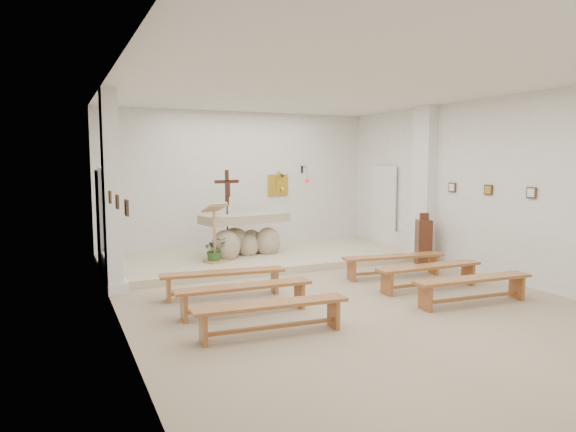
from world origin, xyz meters
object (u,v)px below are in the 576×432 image
crucifix_stand (227,206)px  bench_right_third (473,284)px  bench_right_second (429,271)px  bench_left_front (223,278)px  bench_left_second (244,292)px  donation_pedestal (423,242)px  altar (244,238)px  bench_left_third (271,311)px  lectern (215,233)px  bench_right_front (394,261)px

crucifix_stand → bench_right_third: (2.50, -4.91, -0.93)m
bench_right_second → bench_left_front: bearing=163.6°
bench_left_second → crucifix_stand: bearing=77.8°
donation_pedestal → bench_right_third: size_ratio=0.54×
bench_left_second → altar: bearing=72.5°
altar → bench_left_front: bearing=-128.1°
bench_left_front → bench_left_third: same height
bench_left_third → lectern: bearing=87.0°
bench_left_second → donation_pedestal: bearing=22.8°
altar → bench_right_third: (2.14, -4.83, -0.21)m
donation_pedestal → bench_left_front: donation_pedestal is taller
lectern → donation_pedestal: 4.57m
bench_left_front → bench_right_front: (3.49, 0.00, 0.00)m
bench_left_front → bench_right_third: (3.49, -2.10, 0.00)m
bench_left_second → bench_right_third: size_ratio=1.00×
crucifix_stand → bench_left_second: crucifix_stand is taller
altar → bench_left_third: 5.02m
bench_right_front → bench_right_third: size_ratio=1.00×
donation_pedestal → bench_left_third: 5.63m
bench_left_front → bench_left_third: bearing=-83.3°
bench_right_third → crucifix_stand: bearing=120.6°
bench_left_front → bench_left_third: (0.00, -2.10, 0.00)m
altar → crucifix_stand: (-0.36, 0.08, 0.72)m
donation_pedestal → bench_right_second: 2.28m
bench_left_second → bench_right_second: bearing=2.2°
altar → bench_left_third: size_ratio=1.00×
bench_right_second → crucifix_stand: bearing=123.2°
altar → bench_right_third: 5.29m
altar → lectern: 1.03m
bench_right_second → donation_pedestal: bearing=53.6°
lectern → bench_left_front: 2.29m
lectern → bench_left_front: lectern is taller
lectern → altar: bearing=12.1°
bench_right_second → bench_right_front: bearing=90.3°
crucifix_stand → bench_right_third: crucifix_stand is taller
altar → bench_left_third: altar is taller
crucifix_stand → bench_right_second: crucifix_stand is taller
crucifix_stand → donation_pedestal: crucifix_stand is taller
lectern → crucifix_stand: (0.48, 0.63, 0.49)m
bench_right_second → lectern: bearing=132.9°
crucifix_stand → bench_left_front: bearing=-118.3°
donation_pedestal → bench_right_front: bearing=-128.8°
bench_right_front → bench_left_second: same height
bench_left_second → bench_right_second: 3.49m
bench_right_third → bench_right_front: bearing=93.7°
bench_left_third → bench_right_third: bearing=3.8°
crucifix_stand → lectern: bearing=-136.3°
crucifix_stand → bench_right_front: 3.88m
bench_left_front → donation_pedestal: bearing=15.8°
altar → bench_right_second: 4.35m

